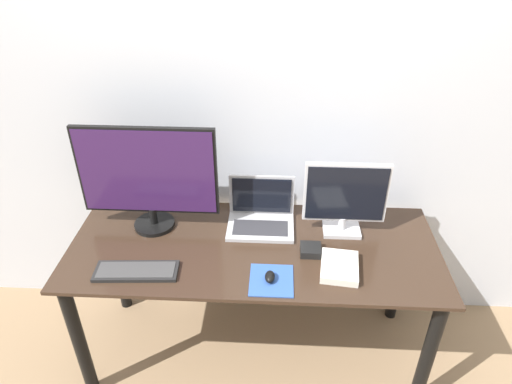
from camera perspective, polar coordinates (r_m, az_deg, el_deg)
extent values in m
cube|color=silver|center=(2.24, 0.29, 10.52)|extent=(7.00, 0.05, 2.50)
cube|color=#332319|center=(2.15, -0.29, -6.88)|extent=(1.72, 0.70, 0.02)
cylinder|color=black|center=(2.39, -21.23, -17.04)|extent=(0.06, 0.06, 0.71)
cylinder|color=black|center=(2.32, 20.63, -18.73)|extent=(0.06, 0.06, 0.71)
cylinder|color=black|center=(2.76, -16.92, -8.10)|extent=(0.06, 0.06, 0.71)
cylinder|color=black|center=(2.70, 17.55, -9.25)|extent=(0.06, 0.06, 0.71)
cylinder|color=black|center=(2.32, -12.56, -3.91)|extent=(0.20, 0.20, 0.02)
cylinder|color=black|center=(2.29, -12.70, -2.90)|extent=(0.04, 0.04, 0.08)
cube|color=black|center=(2.16, -13.45, 2.57)|extent=(0.65, 0.02, 0.44)
cube|color=#331947|center=(2.15, -13.54, 2.39)|extent=(0.63, 0.01, 0.42)
cube|color=silver|center=(2.26, 10.62, -4.68)|extent=(0.18, 0.12, 0.02)
cylinder|color=silver|center=(2.24, 10.72, -3.83)|extent=(0.04, 0.04, 0.06)
cube|color=silver|center=(2.15, 11.17, -0.07)|extent=(0.39, 0.02, 0.30)
cube|color=black|center=(2.14, 11.20, -0.26)|extent=(0.36, 0.01, 0.28)
cube|color=#ADADB2|center=(2.24, 0.57, -4.45)|extent=(0.32, 0.22, 0.02)
cube|color=#2D2D33|center=(2.22, 0.55, -4.49)|extent=(0.27, 0.12, 0.00)
cube|color=#ADADB2|center=(2.27, 0.71, -0.33)|extent=(0.32, 0.01, 0.22)
cube|color=black|center=(2.26, 0.70, -0.47)|extent=(0.29, 0.00, 0.19)
cube|color=black|center=(2.07, -14.73, -9.55)|extent=(0.37, 0.15, 0.02)
cube|color=#383838|center=(2.06, -14.76, -9.36)|extent=(0.34, 0.12, 0.00)
cube|color=#2D519E|center=(1.97, 1.94, -10.97)|extent=(0.19, 0.20, 0.00)
ellipsoid|color=black|center=(1.96, 1.75, -10.54)|extent=(0.04, 0.07, 0.03)
cube|color=silver|center=(2.04, 10.39, -9.20)|extent=(0.18, 0.22, 0.03)
cube|color=white|center=(2.04, 10.39, -9.20)|extent=(0.18, 0.21, 0.03)
cube|color=black|center=(2.11, 6.86, -7.20)|extent=(0.10, 0.09, 0.04)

